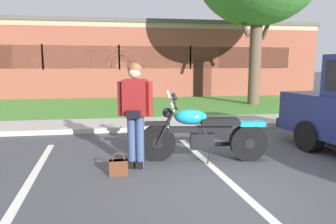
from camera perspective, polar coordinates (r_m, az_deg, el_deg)
name	(u,v)px	position (r m, az deg, el deg)	size (l,w,h in m)	color
ground_plane	(235,178)	(4.71, 12.60, -12.09)	(140.00, 140.00, 0.00)	#424247
curb_strip	(186,127)	(7.90, 3.45, -2.92)	(60.00, 0.20, 0.12)	#ADA89E
concrete_walk	(180,122)	(8.72, 2.26, -1.94)	(60.00, 1.50, 0.08)	#ADA89E
grass_lawn	(162,105)	(12.62, -1.21, 1.36)	(60.00, 6.50, 0.06)	#478433
stall_stripe_0	(28,185)	(4.79, -24.97, -12.33)	(0.12, 4.40, 0.01)	silver
stall_stripe_1	(220,174)	(4.83, 9.83, -11.43)	(0.12, 4.40, 0.01)	silver
motorcycle	(208,133)	(5.33, 7.49, -4.01)	(2.24, 0.82, 1.26)	black
rider_person	(135,107)	(4.89, -6.22, 0.87)	(0.56, 0.36, 1.70)	black
handbag	(119,166)	(4.72, -9.33, -10.07)	(0.28, 0.13, 0.36)	#562D19
hedge_left	(96,85)	(16.02, -13.45, 4.93)	(2.68, 0.90, 1.24)	#286028
hedge_center_left	(165,85)	(16.13, -0.62, 5.19)	(2.53, 0.90, 1.24)	#286028
brick_building	(120,61)	(21.27, -9.11, 9.53)	(21.41, 12.09, 3.95)	brown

